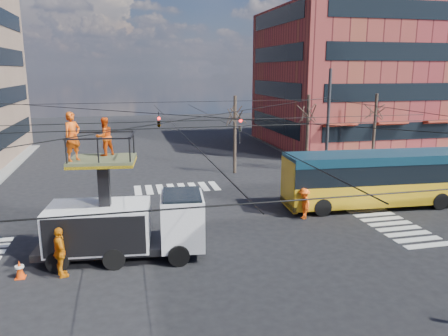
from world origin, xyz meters
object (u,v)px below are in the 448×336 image
utility_truck (125,212)px  flagger (304,204)px  traffic_cone (20,269)px  worker_ground (60,252)px  city_bus (378,178)px

utility_truck → flagger: bearing=23.0°
traffic_cone → worker_ground: 1.70m
worker_ground → flagger: 12.63m
utility_truck → worker_ground: bearing=-146.0°
utility_truck → traffic_cone: size_ratio=9.88×
worker_ground → traffic_cone: bearing=62.1°
flagger → traffic_cone: bearing=-78.3°
utility_truck → traffic_cone: utility_truck is taller
utility_truck → worker_ground: (-2.53, -1.33, -1.02)m
flagger → utility_truck: bearing=-77.7°
city_bus → worker_ground: city_bus is taller
worker_ground → flagger: size_ratio=1.18×
utility_truck → traffic_cone: 4.54m
utility_truck → city_bus: size_ratio=0.64×
city_bus → worker_ground: 17.84m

